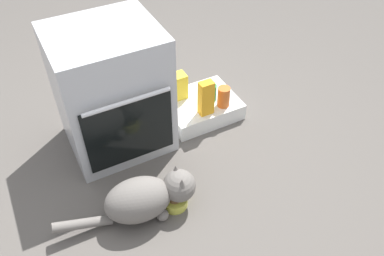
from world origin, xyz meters
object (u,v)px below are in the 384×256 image
at_px(juice_carton, 206,98).
at_px(pantry_cabinet, 201,107).
at_px(oven, 112,91).
at_px(food_bowl, 175,201).
at_px(snack_bag, 177,86).
at_px(sauce_jar, 224,97).
at_px(soda_can, 211,93).
at_px(cat, 146,197).

bearing_deg(juice_carton, pantry_cabinet, 75.38).
relative_size(oven, pantry_cabinet, 1.61).
relative_size(food_bowl, snack_bag, 0.79).
bearing_deg(oven, snack_bag, 10.17).
relative_size(food_bowl, juice_carton, 0.59).
height_order(food_bowl, sauce_jar, sauce_jar).
relative_size(pantry_cabinet, soda_can, 4.00).
xyz_separation_m(juice_carton, sauce_jar, (0.14, 0.01, -0.05)).
bearing_deg(food_bowl, sauce_jar, 39.38).
height_order(food_bowl, snack_bag, snack_bag).
height_order(snack_bag, sauce_jar, snack_bag).
xyz_separation_m(pantry_cabinet, soda_can, (0.06, -0.03, 0.12)).
bearing_deg(soda_can, juice_carton, -134.87).
xyz_separation_m(pantry_cabinet, food_bowl, (-0.49, -0.60, -0.03)).
xyz_separation_m(pantry_cabinet, snack_bag, (-0.12, 0.10, 0.15)).
height_order(oven, cat, oven).
bearing_deg(juice_carton, snack_bag, 111.89).
distance_m(cat, snack_bag, 0.86).
xyz_separation_m(oven, cat, (-0.06, -0.60, -0.25)).
height_order(cat, soda_can, cat).
xyz_separation_m(food_bowl, juice_carton, (0.45, 0.47, 0.20)).
relative_size(oven, soda_can, 6.45).
bearing_deg(soda_can, oven, 175.52).
bearing_deg(cat, soda_can, 45.42).
height_order(oven, juice_carton, oven).
bearing_deg(food_bowl, cat, 172.87).
relative_size(oven, sauce_jar, 5.53).
height_order(soda_can, juice_carton, juice_carton).
xyz_separation_m(cat, snack_bag, (0.51, 0.68, 0.07)).
height_order(food_bowl, juice_carton, juice_carton).
relative_size(pantry_cabinet, juice_carton, 2.00).
bearing_deg(juice_carton, sauce_jar, 4.99).
distance_m(oven, snack_bag, 0.49).
relative_size(cat, sauce_jar, 5.40).
bearing_deg(sauce_jar, food_bowl, -140.62).
bearing_deg(food_bowl, oven, 98.32).
distance_m(cat, sauce_jar, 0.88).
distance_m(snack_bag, soda_can, 0.23).
bearing_deg(food_bowl, pantry_cabinet, 50.98).
distance_m(oven, sauce_jar, 0.72).
bearing_deg(pantry_cabinet, sauce_jar, -47.49).
height_order(juice_carton, sauce_jar, juice_carton).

